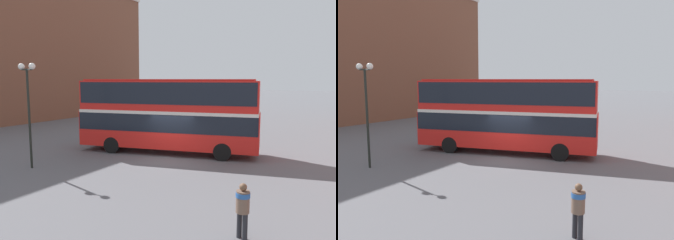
{
  "view_description": "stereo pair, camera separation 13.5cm",
  "coord_description": "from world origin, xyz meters",
  "views": [
    {
      "loc": [
        9.35,
        -16.11,
        4.63
      ],
      "look_at": [
        -0.93,
        1.36,
        2.07
      ],
      "focal_mm": 35.0,
      "sensor_mm": 36.0,
      "label": 1
    },
    {
      "loc": [
        9.47,
        -16.04,
        4.63
      ],
      "look_at": [
        -0.93,
        1.36,
        2.07
      ],
      "focal_mm": 35.0,
      "sensor_mm": 36.0,
      "label": 2
    }
  ],
  "objects": [
    {
      "name": "pedestrian_foreground",
      "position": [
        6.64,
        -7.27,
        1.03
      ],
      "size": [
        0.57,
        0.57,
        1.68
      ],
      "rotation": [
        0.0,
        0.0,
        4.12
      ],
      "color": "#232328",
      "rests_on": "ground_plane"
    },
    {
      "name": "ground_plane",
      "position": [
        0.0,
        0.0,
        0.0
      ],
      "size": [
        240.0,
        240.0,
        0.0
      ],
      "primitive_type": "plane",
      "color": "#5B5B60"
    },
    {
      "name": "building_row_left",
      "position": [
        -25.59,
        8.85,
        8.26
      ],
      "size": [
        11.07,
        33.32,
        16.51
      ],
      "color": "brown",
      "rests_on": "ground_plane"
    },
    {
      "name": "street_lamp_twin_globe",
      "position": [
        -5.24,
        -5.37,
        3.87
      ],
      "size": [
        1.16,
        0.32,
        5.41
      ],
      "color": "black",
      "rests_on": "ground_plane"
    },
    {
      "name": "parked_car_kerb_near",
      "position": [
        -7.12,
        17.68,
        0.77
      ],
      "size": [
        4.32,
        2.73,
        1.51
      ],
      "rotation": [
        0.0,
        0.0,
        2.92
      ],
      "color": "navy",
      "rests_on": "ground_plane"
    },
    {
      "name": "double_decker_bus",
      "position": [
        -0.93,
        1.36,
        2.65
      ],
      "size": [
        11.38,
        5.13,
        4.61
      ],
      "rotation": [
        0.0,
        0.0,
        0.24
      ],
      "color": "red",
      "rests_on": "ground_plane"
    }
  ]
}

